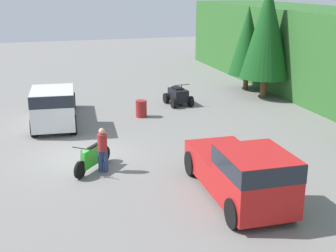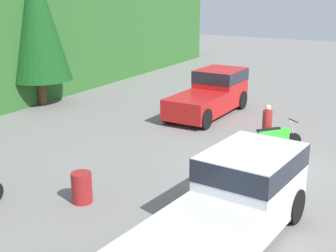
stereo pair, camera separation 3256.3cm
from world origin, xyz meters
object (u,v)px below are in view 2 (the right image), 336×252
Objects in this scene: pickup_truck_red at (212,92)px; pickup_truck_second at (233,200)px; rider_person at (267,125)px; steel_barrel at (82,188)px; dirt_bike at (273,140)px.

pickup_truck_second is (-10.56, -5.20, 0.00)m from pickup_truck_red.
rider_person reaches higher than steel_barrel.
pickup_truck_red is 2.75× the size of dirt_bike.
pickup_truck_second is 6.90× the size of steel_barrel.
dirt_bike is at bearing -132.39° from pickup_truck_red.
pickup_truck_red reaches higher than steel_barrel.
dirt_bike is 7.43m from steel_barrel.
rider_person is (6.76, 1.32, -0.12)m from pickup_truck_second.
pickup_truck_second is 3.55× the size of rider_person.
dirt_bike is 1.12× the size of rider_person.
pickup_truck_red is 5.91m from dirt_bike.
rider_person is at bearing -132.76° from pickup_truck_red.
steel_barrel is (-6.57, 3.47, -0.04)m from dirt_bike.
pickup_truck_red is 0.87× the size of pickup_truck_second.
rider_person is at bearing 90.33° from dirt_bike.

